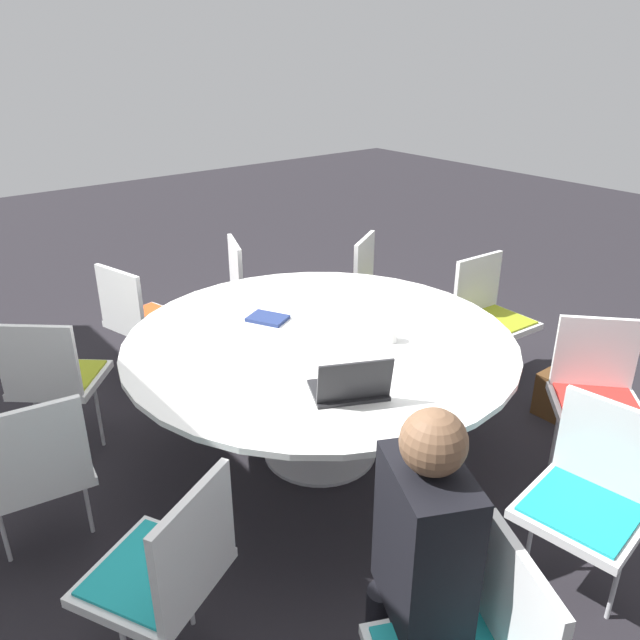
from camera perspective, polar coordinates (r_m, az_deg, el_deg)
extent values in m
plane|color=black|center=(3.64, 0.00, -11.95)|extent=(16.00, 16.00, 0.00)
cylinder|color=#B7B7BC|center=(3.64, 0.00, -11.82)|extent=(0.64, 0.64, 0.02)
cylinder|color=#B7B7BC|center=(3.44, 0.00, -7.13)|extent=(0.13, 0.13, 0.68)
cylinder|color=white|center=(3.28, 0.00, -1.84)|extent=(2.05, 2.05, 0.03)
cube|color=silver|center=(2.05, 17.60, -24.10)|extent=(0.39, 0.21, 0.40)
cube|color=silver|center=(2.79, 22.74, -16.02)|extent=(0.49, 0.47, 0.04)
cube|color=teal|center=(2.78, 22.83, -15.60)|extent=(0.43, 0.42, 0.01)
cube|color=silver|center=(2.82, 25.00, -10.47)|extent=(0.42, 0.08, 0.40)
cylinder|color=silver|center=(2.91, 25.46, -20.69)|extent=(0.02, 0.02, 0.41)
cylinder|color=silver|center=(2.98, 18.71, -18.08)|extent=(0.02, 0.02, 0.41)
cube|color=silver|center=(3.53, 24.05, -7.37)|extent=(0.61, 0.61, 0.04)
cube|color=red|center=(3.51, 24.12, -7.00)|extent=(0.54, 0.53, 0.01)
cube|color=silver|center=(3.59, 23.91, -2.75)|extent=(0.33, 0.31, 0.40)
cylinder|color=silver|center=(3.69, 26.19, -10.41)|extent=(0.02, 0.02, 0.41)
cylinder|color=silver|center=(3.59, 20.64, -10.34)|extent=(0.02, 0.02, 0.41)
cube|color=silver|center=(4.31, 15.82, -0.33)|extent=(0.44, 0.46, 0.04)
cube|color=olive|center=(4.30, 15.86, -0.01)|extent=(0.39, 0.41, 0.01)
cube|color=silver|center=(4.35, 14.19, 3.18)|extent=(0.05, 0.42, 0.40)
cylinder|color=silver|center=(4.54, 16.97, -2.35)|extent=(0.02, 0.02, 0.41)
cylinder|color=silver|center=(4.28, 13.93, -3.63)|extent=(0.02, 0.02, 0.41)
cube|color=silver|center=(4.65, 6.27, 2.28)|extent=(0.59, 0.59, 0.04)
cube|color=olive|center=(4.64, 6.29, 2.58)|extent=(0.52, 0.52, 0.01)
cube|color=silver|center=(4.62, 4.05, 5.14)|extent=(0.24, 0.37, 0.40)
cylinder|color=silver|center=(4.90, 6.70, 0.58)|extent=(0.02, 0.02, 0.41)
cylinder|color=silver|center=(4.58, 5.57, -1.10)|extent=(0.02, 0.02, 0.41)
cube|color=silver|center=(4.67, -5.22, 2.42)|extent=(0.56, 0.55, 0.04)
cube|color=gold|center=(4.66, -5.23, 2.72)|extent=(0.50, 0.49, 0.01)
cube|color=silver|center=(4.56, -7.72, 4.71)|extent=(0.40, 0.18, 0.40)
cylinder|color=silver|center=(4.92, -5.57, 0.73)|extent=(0.02, 0.02, 0.41)
cylinder|color=silver|center=(4.60, -4.63, -0.96)|extent=(0.02, 0.02, 0.41)
cube|color=silver|center=(4.34, -15.38, -0.14)|extent=(0.53, 0.52, 0.04)
cube|color=#E04C1E|center=(4.33, -15.41, 0.18)|extent=(0.47, 0.45, 0.01)
cube|color=silver|center=(4.15, -17.79, 1.75)|extent=(0.41, 0.13, 0.40)
cylinder|color=silver|center=(4.56, -16.49, -2.14)|extent=(0.02, 0.02, 0.41)
cylinder|color=silver|center=(4.30, -13.55, -3.45)|extent=(0.02, 0.02, 0.41)
cube|color=silver|center=(3.76, -22.58, -5.07)|extent=(0.61, 0.61, 0.04)
cube|color=olive|center=(3.75, -22.64, -4.72)|extent=(0.53, 0.53, 0.01)
cube|color=silver|center=(3.51, -24.42, -3.44)|extent=(0.30, 0.33, 0.40)
cylinder|color=silver|center=(3.95, -24.45, -7.76)|extent=(0.02, 0.02, 0.41)
cylinder|color=silver|center=(3.80, -19.56, -8.19)|extent=(0.02, 0.02, 0.41)
cube|color=silver|center=(3.07, -24.53, -12.43)|extent=(0.48, 0.50, 0.04)
cube|color=#4C5156|center=(3.05, -24.62, -12.04)|extent=(0.42, 0.44, 0.01)
cube|color=silver|center=(2.78, -24.77, -10.93)|extent=(0.09, 0.42, 0.40)
cylinder|color=silver|center=(3.20, -27.11, -16.36)|extent=(0.02, 0.02, 0.41)
cylinder|color=silver|center=(3.21, -20.57, -14.96)|extent=(0.02, 0.02, 0.41)
cube|color=silver|center=(2.44, -14.98, -21.69)|extent=(0.58, 0.58, 0.04)
cube|color=teal|center=(2.42, -15.05, -21.26)|extent=(0.51, 0.51, 0.01)
cube|color=silver|center=(2.19, -11.36, -19.51)|extent=(0.22, 0.38, 0.40)
cylinder|color=silver|center=(2.69, -11.90, -22.69)|extent=(0.02, 0.02, 0.41)
cylinder|color=black|center=(2.47, 5.40, -26.93)|extent=(0.10, 0.10, 0.45)
cube|color=black|center=(2.08, 9.54, -19.45)|extent=(0.42, 0.36, 0.55)
sphere|color=brown|center=(1.84, 10.34, -10.93)|extent=(0.20, 0.20, 0.20)
cube|color=#232326|center=(2.78, 2.56, -6.42)|extent=(0.35, 0.39, 0.02)
cube|color=#232326|center=(2.63, 3.23, -5.60)|extent=(0.19, 0.31, 0.20)
cube|color=black|center=(2.64, 3.19, -5.53)|extent=(0.16, 0.28, 0.17)
cube|color=navy|center=(3.48, -4.80, 0.15)|extent=(0.26, 0.23, 0.02)
cylinder|color=white|center=(3.23, 6.41, -1.34)|extent=(0.08, 0.08, 0.08)
cube|color=#513319|center=(4.12, 21.57, -6.91)|extent=(0.36, 0.16, 0.28)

